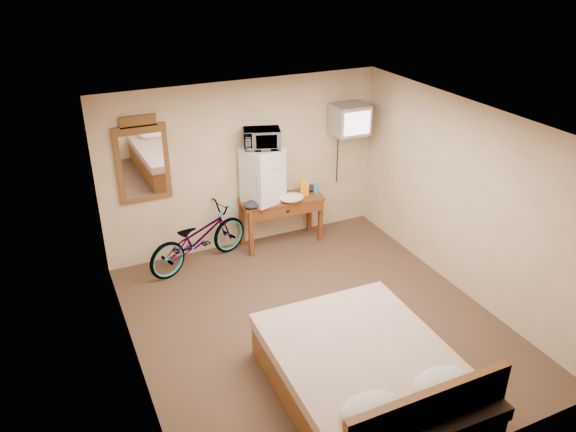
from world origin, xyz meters
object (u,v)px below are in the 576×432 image
object	(u,v)px
blue_cup	(316,188)
bed	(369,378)
crt_television	(350,120)
wall_mirror	(143,161)
microwave	(262,139)
bicycle	(198,238)
mini_fridge	(263,175)
desk	(282,207)

from	to	relation	value
blue_cup	bed	world-z (taller)	blue_cup
crt_television	bed	bearing A→B (deg)	-116.42
blue_cup	bed	size ratio (longest dim) A/B	0.07
crt_television	wall_mirror	size ratio (longest dim) A/B	0.50
blue_cup	microwave	bearing A→B (deg)	175.12
bicycle	bed	xyz separation A→B (m)	(0.76, -3.32, -0.13)
mini_fridge	bicycle	distance (m)	1.29
desk	wall_mirror	distance (m)	2.16
wall_mirror	bicycle	distance (m)	1.32
bicycle	desk	bearing A→B (deg)	-106.88
crt_television	bed	size ratio (longest dim) A/B	0.26
mini_fridge	blue_cup	bearing A→B (deg)	-4.87
blue_cup	crt_television	xyz separation A→B (m)	(0.55, 0.03, 1.00)
crt_television	bicycle	size ratio (longest dim) A/B	0.37
microwave	bicycle	xyz separation A→B (m)	(-1.05, -0.12, -1.28)
wall_mirror	bed	xyz separation A→B (m)	(1.34, -3.64, -1.27)
desk	crt_television	xyz separation A→B (m)	(1.11, 0.02, 1.20)
mini_fridge	wall_mirror	bearing A→B (deg)	172.84
desk	mini_fridge	size ratio (longest dim) A/B	1.57
crt_television	desk	bearing A→B (deg)	-179.07
desk	wall_mirror	bearing A→B (deg)	172.00
blue_cup	wall_mirror	world-z (taller)	wall_mirror
wall_mirror	microwave	bearing A→B (deg)	-7.15
blue_cup	bicycle	world-z (taller)	blue_cup
blue_cup	bicycle	xyz separation A→B (m)	(-1.89, -0.05, -0.40)
bicycle	bed	bearing A→B (deg)	173.66
desk	mini_fridge	xyz separation A→B (m)	(-0.28, 0.06, 0.54)
mini_fridge	bed	size ratio (longest dim) A/B	0.36
mini_fridge	bed	xyz separation A→B (m)	(-0.29, -3.43, -0.87)
crt_television	blue_cup	bearing A→B (deg)	-177.33
wall_mirror	bicycle	xyz separation A→B (m)	(0.59, -0.32, -1.14)
crt_television	bicycle	world-z (taller)	crt_television
mini_fridge	wall_mirror	size ratio (longest dim) A/B	0.68
bicycle	crt_television	bearing A→B (deg)	-107.50
desk	crt_television	bearing A→B (deg)	0.93
desk	crt_television	distance (m)	1.63
blue_cup	bed	xyz separation A→B (m)	(-1.13, -3.36, -0.54)
bicycle	microwave	bearing A→B (deg)	-102.79
microwave	mini_fridge	bearing A→B (deg)	-105.64
microwave	bicycle	bearing A→B (deg)	-155.53
desk	mini_fridge	distance (m)	0.61
bed	microwave	bearing A→B (deg)	85.10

